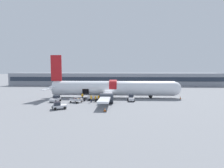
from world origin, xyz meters
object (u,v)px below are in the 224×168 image
baggage_tug_mid (131,98)px  baggage_cart_queued (77,100)px  ground_crew_driver (91,99)px  ground_crew_helper (95,99)px  ground_crew_loader_b (82,96)px  suitcase_on_tarmac_upright (84,100)px  baggage_tug_lead (56,99)px  airplane (111,88)px  baggage_cart_loading (93,98)px  ground_crew_supervisor (99,98)px  ground_crew_loader_a (110,96)px  baggage_tug_rear (59,106)px

baggage_tug_mid → baggage_cart_queued: baggage_tug_mid is taller
ground_crew_driver → ground_crew_helper: 1.08m
ground_crew_loader_b → ground_crew_driver: size_ratio=1.02×
ground_crew_driver → suitcase_on_tarmac_upright: (-1.97, 1.46, -0.56)m
ground_crew_loader_b → ground_crew_driver: ground_crew_loader_b is taller
baggage_tug_lead → ground_crew_loader_b: (5.92, 3.31, 0.28)m
baggage_tug_lead → baggage_tug_mid: bearing=5.2°
airplane → baggage_cart_loading: airplane is taller
baggage_tug_lead → ground_crew_driver: (8.91, -0.46, 0.26)m
airplane → baggage_cart_queued: 11.24m
baggage_tug_mid → ground_crew_supervisor: 8.15m
baggage_cart_loading → ground_crew_loader_a: size_ratio=1.98×
baggage_cart_queued → ground_crew_supervisor: 5.36m
suitcase_on_tarmac_upright → airplane: bearing=41.6°
baggage_cart_loading → ground_crew_driver: ground_crew_driver is taller
baggage_cart_loading → baggage_cart_queued: 4.89m
baggage_cart_queued → suitcase_on_tarmac_upright: bearing=50.0°
baggage_cart_queued → ground_crew_helper: (4.45, 0.86, 0.28)m
baggage_tug_lead → baggage_cart_queued: bearing=-8.6°
suitcase_on_tarmac_upright → baggage_tug_rear: bearing=-110.6°
airplane → baggage_tug_mid: bearing=-44.3°
ground_crew_loader_b → ground_crew_supervisor: 5.29m
airplane → ground_crew_supervisor: size_ratio=22.77×
ground_crew_driver → suitcase_on_tarmac_upright: size_ratio=2.10×
ground_crew_driver → suitcase_on_tarmac_upright: bearing=143.3°
baggage_tug_mid → ground_crew_loader_a: size_ratio=1.51×
baggage_tug_lead → ground_crew_loader_b: size_ratio=1.74×
airplane → baggage_cart_loading: bearing=-136.5°
ground_crew_loader_b → ground_crew_helper: (3.94, -3.27, -0.11)m
baggage_tug_rear → ground_crew_loader_b: (2.32, 11.18, 0.30)m
ground_crew_loader_a → baggage_cart_loading: bearing=-156.9°
ground_crew_helper → baggage_tug_mid: bearing=10.8°
baggage_cart_loading → ground_crew_driver: (-0.06, -2.98, 0.32)m
airplane → ground_crew_loader_b: airplane is taller
baggage_cart_queued → ground_crew_helper: ground_crew_helper is taller
baggage_tug_mid → baggage_cart_queued: (-13.21, -2.52, -0.16)m
baggage_tug_lead → baggage_cart_queued: (5.41, -0.82, -0.11)m
baggage_tug_rear → baggage_cart_queued: 7.28m
baggage_tug_lead → ground_crew_supervisor: ground_crew_supervisor is taller
baggage_tug_rear → suitcase_on_tarmac_upright: bearing=69.4°
ground_crew_driver → airplane: bearing=57.9°
baggage_tug_rear → baggage_cart_loading: bearing=62.7°
baggage_cart_loading → ground_crew_loader_b: size_ratio=1.99×
baggage_tug_mid → baggage_tug_rear: bearing=-147.5°
baggage_tug_rear → baggage_cart_queued: bearing=75.6°
ground_crew_helper → suitcase_on_tarmac_upright: (-2.92, 0.97, -0.46)m
baggage_cart_queued → suitcase_on_tarmac_upright: 2.39m
ground_crew_supervisor → suitcase_on_tarmac_upright: ground_crew_supervisor is taller
baggage_tug_mid → suitcase_on_tarmac_upright: size_ratio=3.23×
ground_crew_supervisor → ground_crew_helper: ground_crew_supervisor is taller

